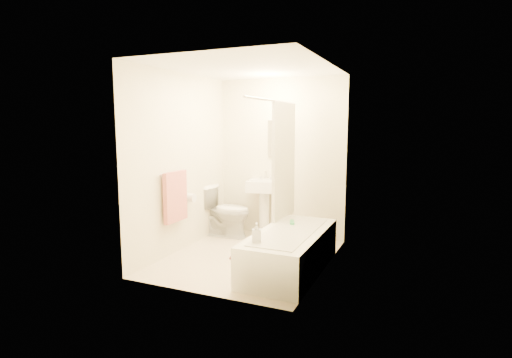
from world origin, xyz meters
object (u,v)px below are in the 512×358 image
at_px(bath_mat, 255,254).
at_px(soap_bottle, 257,233).
at_px(toilet, 226,211).
at_px(sink, 264,205).
at_px(bathtub, 290,251).

xyz_separation_m(bath_mat, soap_bottle, (0.40, -0.88, 0.56)).
xyz_separation_m(toilet, sink, (0.53, 0.26, 0.09)).
distance_m(sink, bathtub, 1.54).
bearing_deg(bath_mat, bathtub, -29.28).
relative_size(bathtub, soap_bottle, 7.88).
relative_size(toilet, bathtub, 0.47).
height_order(bath_mat, soap_bottle, soap_bottle).
height_order(toilet, bath_mat, toilet).
distance_m(sink, soap_bottle, 1.91).
xyz_separation_m(toilet, bath_mat, (0.78, -0.66, -0.37)).
relative_size(sink, bath_mat, 1.58).
height_order(sink, soap_bottle, sink).
bearing_deg(toilet, bathtub, -127.73).
relative_size(sink, soap_bottle, 4.49).
distance_m(toilet, bathtub, 1.72).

